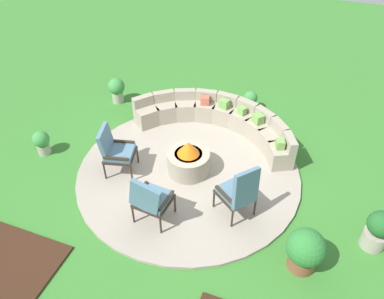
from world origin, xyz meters
TOP-DOWN VIEW (x-y plane):
  - ground_plane at (0.00, 0.00)m, footprint 24.00×24.00m
  - patio_circle at (0.00, 0.00)m, footprint 4.46×4.46m
  - mulch_bed_left at (-2.01, -3.06)m, footprint 1.75×1.39m
  - fire_pit at (0.00, 0.00)m, footprint 0.84×0.84m
  - curved_stone_bench at (0.16, 1.51)m, footprint 3.78×1.58m
  - lounge_chair_front_left at (-1.33, -0.48)m, footprint 0.71×0.69m
  - lounge_chair_front_right at (-0.14, -1.41)m, footprint 0.64×0.61m
  - lounge_chair_back_left at (1.21, -0.75)m, footprint 0.78×0.80m
  - potted_plant_0 at (2.43, -1.38)m, footprint 0.60×0.60m
  - potted_plant_1 at (-3.11, -0.51)m, footprint 0.35×0.35m
  - potted_plant_2 at (3.48, -0.57)m, footprint 0.43×0.43m
  - potted_plant_3 at (0.61, 2.65)m, footprint 0.34×0.34m
  - potted_plant_4 at (-2.63, 1.84)m, footprint 0.42×0.42m

SIDE VIEW (x-z plane):
  - ground_plane at x=0.00m, z-range 0.00..0.00m
  - mulch_bed_left at x=-2.01m, z-range 0.00..0.04m
  - patio_circle at x=0.00m, z-range 0.00..0.06m
  - potted_plant_3 at x=0.61m, z-range 0.03..0.55m
  - potted_plant_1 at x=-3.11m, z-range 0.03..0.58m
  - curved_stone_bench at x=0.16m, z-range 0.00..0.67m
  - fire_pit at x=0.00m, z-range -0.02..0.71m
  - potted_plant_4 at x=-2.63m, z-range 0.05..0.70m
  - potted_plant_2 at x=3.48m, z-range 0.03..0.79m
  - potted_plant_0 at x=2.43m, z-range 0.03..0.81m
  - lounge_chair_front_left at x=-1.33m, z-range 0.09..1.10m
  - lounge_chair_front_right at x=-0.14m, z-range 0.07..1.13m
  - lounge_chair_back_left at x=1.21m, z-range 0.06..1.19m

